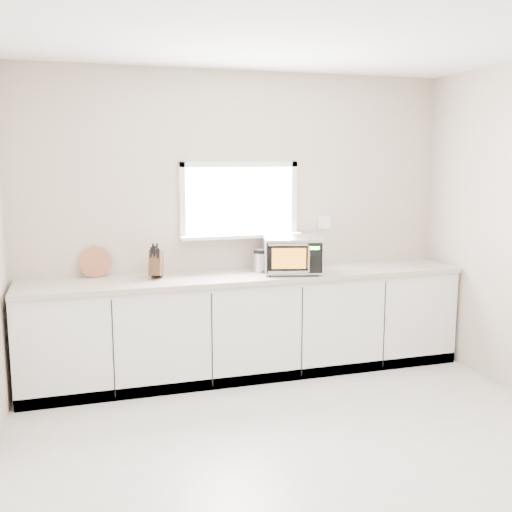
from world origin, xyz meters
name	(u,v)px	position (x,y,z in m)	size (l,w,h in m)	color
ground	(323,463)	(0.00, 0.00, 0.00)	(4.00, 4.00, 0.00)	beige
back_wall	(239,221)	(0.00, 2.00, 1.36)	(4.00, 0.17, 2.70)	#C6B29D
cabinets	(248,326)	(0.00, 1.70, 0.44)	(3.92, 0.60, 0.88)	silver
countertop	(248,276)	(0.00, 1.69, 0.90)	(3.92, 0.64, 0.04)	#BBAA9A
microwave	(293,254)	(0.39, 1.62, 1.09)	(0.57, 0.50, 0.32)	black
knife_block	(156,263)	(-0.80, 1.76, 1.05)	(0.16, 0.23, 0.30)	#4B331B
cutting_board	(95,262)	(-1.29, 1.94, 1.05)	(0.26, 0.26, 0.02)	#A3603F
coffee_grinder	(260,260)	(0.13, 1.76, 1.02)	(0.13, 0.13, 0.21)	#AFB1B7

